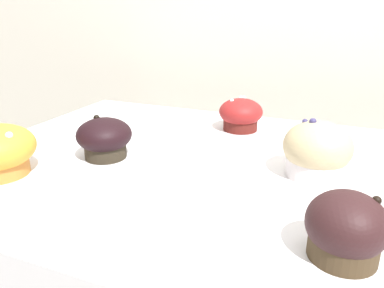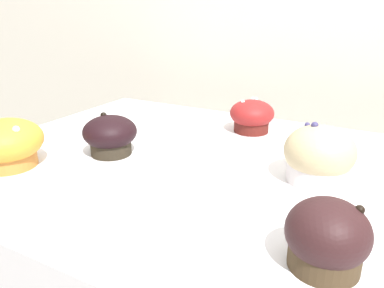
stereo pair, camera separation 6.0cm
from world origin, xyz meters
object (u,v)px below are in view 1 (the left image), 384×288
Objects in this scene: muffin_back_left at (346,229)px; muffin_back_right at (241,114)px; muffin_front_right at (317,151)px; muffin_front_center at (104,138)px.

muffin_back_left reaches higher than muffin_back_right.
muffin_back_right is 0.88× the size of muffin_front_right.
muffin_front_center is at bearing -125.97° from muffin_back_right.
muffin_front_center is 0.30m from muffin_back_right.
muffin_back_left is 0.21m from muffin_front_right.
muffin_back_left is at bearing -76.86° from muffin_front_right.
muffin_front_right reaches higher than muffin_front_center.
muffin_front_right reaches higher than muffin_back_left.
muffin_back_right is at bearing 133.35° from muffin_front_right.
muffin_front_center is 0.42m from muffin_back_left.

